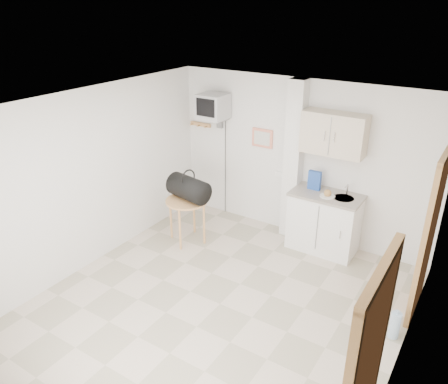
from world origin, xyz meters
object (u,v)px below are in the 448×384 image
Objects in this scene: crt_television at (213,107)px; water_bottle at (395,325)px; duffel_bag at (189,188)px; round_table at (187,205)px.

crt_television is 5.84× the size of water_bottle.
duffel_bag is (0.16, -0.92, -1.04)m from crt_television.
crt_television is 1.40m from duffel_bag.
duffel_bag is (0.01, 0.05, 0.28)m from round_table.
round_table is 1.93× the size of water_bottle.
water_bottle is at bearing 1.84° from duffel_bag.
crt_television reaches higher than duffel_bag.
round_table is 3.34m from water_bottle.
round_table reaches higher than water_bottle.
water_bottle is (3.28, -0.46, -0.45)m from round_table.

